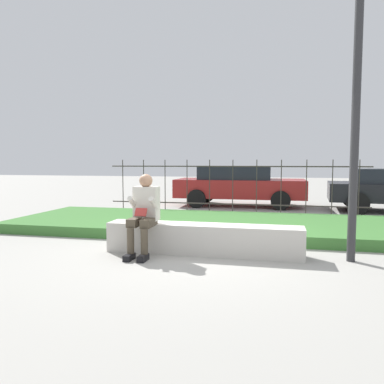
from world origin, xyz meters
TOP-DOWN VIEW (x-y plane):
  - ground_plane at (0.00, 0.00)m, footprint 60.00×60.00m
  - stone_bench at (0.05, 0.00)m, footprint 3.13×0.46m
  - person_seated_reader at (-0.85, -0.26)m, footprint 0.42×0.73m
  - grass_berm at (0.00, 2.21)m, footprint 9.10×3.02m
  - iron_fence at (-0.00, 4.44)m, footprint 7.10×0.03m
  - car_parked_center at (-0.05, 6.68)m, footprint 4.22×1.96m
  - street_lamp at (2.27, 0.05)m, footprint 0.28×0.28m

SIDE VIEW (x-z plane):
  - ground_plane at x=0.00m, z-range 0.00..0.00m
  - grass_berm at x=0.00m, z-range 0.00..0.20m
  - stone_bench at x=0.05m, z-range -0.03..0.45m
  - person_seated_reader at x=-0.85m, z-range 0.06..1.34m
  - car_parked_center at x=-0.05m, z-range 0.05..1.36m
  - iron_fence at x=0.00m, z-range 0.04..1.57m
  - street_lamp at x=2.27m, z-range 0.47..4.85m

